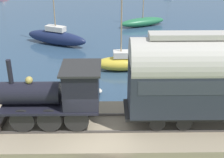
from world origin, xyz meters
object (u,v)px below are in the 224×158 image
at_px(rowboat_off_pier, 84,88).
at_px(sailboat_green, 143,22).
at_px(steam_locomotive, 59,92).
at_px(rowboat_near_shore, 204,48).
at_px(sailboat_navy, 56,37).
at_px(sailboat_yellow, 121,63).
at_px(rowboat_mid_harbor, 222,83).

bearing_deg(rowboat_off_pier, sailboat_green, 3.93).
height_order(steam_locomotive, rowboat_off_pier, steam_locomotive).
bearing_deg(rowboat_near_shore, steam_locomotive, 150.00).
bearing_deg(sailboat_navy, sailboat_yellow, -111.59).
bearing_deg(steam_locomotive, rowboat_off_pier, -10.23).
distance_m(sailboat_yellow, rowboat_mid_harbor, 7.26).
xyz_separation_m(rowboat_mid_harbor, rowboat_near_shore, (6.80, -0.73, 0.03)).
bearing_deg(sailboat_navy, rowboat_mid_harbor, -100.61).
height_order(steam_locomotive, rowboat_near_shore, steam_locomotive).
bearing_deg(rowboat_mid_harbor, sailboat_yellow, 116.90).
bearing_deg(sailboat_navy, rowboat_off_pier, -136.94).
bearing_deg(rowboat_off_pier, rowboat_near_shore, -29.87).
xyz_separation_m(sailboat_yellow, sailboat_navy, (5.93, 5.66, 0.13)).
xyz_separation_m(steam_locomotive, sailboat_green, (20.16, -6.22, -1.87)).
relative_size(steam_locomotive, sailboat_green, 0.89).
bearing_deg(sailboat_navy, sailboat_green, -29.50).
bearing_deg(steam_locomotive, sailboat_green, -17.14).
height_order(rowboat_mid_harbor, rowboat_off_pier, rowboat_off_pier).
distance_m(sailboat_yellow, rowboat_near_shore, 8.41).
height_order(steam_locomotive, sailboat_green, sailboat_green).
relative_size(steam_locomotive, rowboat_off_pier, 1.96).
bearing_deg(rowboat_off_pier, steam_locomotive, -167.24).
xyz_separation_m(rowboat_mid_harbor, rowboat_off_pier, (-0.72, 9.20, 0.03)).
bearing_deg(rowboat_mid_harbor, sailboat_green, 64.13).
distance_m(sailboat_navy, sailboat_green, 10.52).
xyz_separation_m(sailboat_yellow, rowboat_mid_harbor, (-2.82, -6.68, -0.36)).
xyz_separation_m(sailboat_navy, rowboat_off_pier, (-9.48, -3.14, -0.46)).
distance_m(steam_locomotive, sailboat_green, 21.18).
distance_m(rowboat_mid_harbor, rowboat_near_shore, 6.84).
height_order(sailboat_green, rowboat_mid_harbor, sailboat_green).
bearing_deg(steam_locomotive, sailboat_navy, 9.40).
height_order(sailboat_yellow, rowboat_off_pier, sailboat_yellow).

